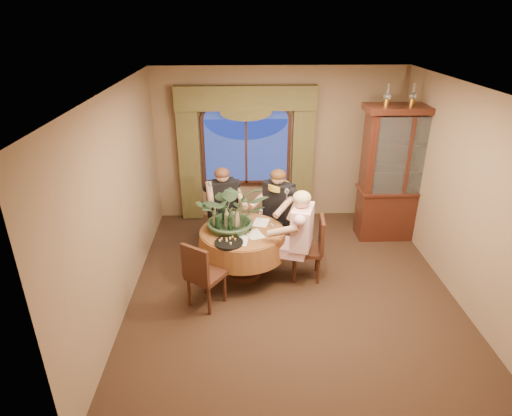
{
  "coord_description": "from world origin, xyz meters",
  "views": [
    {
      "loc": [
        -0.68,
        -5.08,
        3.62
      ],
      "look_at": [
        -0.49,
        0.4,
        1.1
      ],
      "focal_mm": 30.0,
      "sensor_mm": 36.0,
      "label": 1
    }
  ],
  "objects_px": {
    "oil_lamp_left": "(388,94)",
    "wine_bottle_3": "(230,221)",
    "oil_lamp_right": "(439,94)",
    "chair_back_right": "(276,223)",
    "centerpiece_plant": "(233,187)",
    "wine_bottle_2": "(215,218)",
    "chair_back": "(223,221)",
    "wine_bottle_0": "(217,222)",
    "wine_bottle_1": "(224,215)",
    "person_pink": "(301,239)",
    "stoneware_vase": "(235,219)",
    "person_scarf": "(278,212)",
    "person_back": "(223,209)",
    "olive_bowl": "(246,231)",
    "dining_table": "(243,253)",
    "chair_right": "(307,248)",
    "oil_lamp_center": "(413,94)",
    "chair_front_left": "(206,273)",
    "china_cabinet": "(401,174)",
    "wine_bottle_4": "(227,219)"
  },
  "relations": [
    {
      "from": "oil_lamp_right",
      "to": "chair_front_left",
      "type": "relative_size",
      "value": 0.35
    },
    {
      "from": "wine_bottle_0",
      "to": "stoneware_vase",
      "type": "bearing_deg",
      "value": 30.72
    },
    {
      "from": "chair_back",
      "to": "china_cabinet",
      "type": "bearing_deg",
      "value": 165.88
    },
    {
      "from": "person_pink",
      "to": "wine_bottle_3",
      "type": "relative_size",
      "value": 4.4
    },
    {
      "from": "wine_bottle_2",
      "to": "wine_bottle_4",
      "type": "height_order",
      "value": "same"
    },
    {
      "from": "person_back",
      "to": "chair_right",
      "type": "bearing_deg",
      "value": 122.95
    },
    {
      "from": "oil_lamp_right",
      "to": "oil_lamp_left",
      "type": "bearing_deg",
      "value": 180.0
    },
    {
      "from": "chair_right",
      "to": "chair_back_right",
      "type": "bearing_deg",
      "value": 29.58
    },
    {
      "from": "centerpiece_plant",
      "to": "china_cabinet",
      "type": "bearing_deg",
      "value": 21.02
    },
    {
      "from": "wine_bottle_3",
      "to": "chair_back",
      "type": "bearing_deg",
      "value": 98.94
    },
    {
      "from": "dining_table",
      "to": "oil_lamp_right",
      "type": "relative_size",
      "value": 3.85
    },
    {
      "from": "olive_bowl",
      "to": "wine_bottle_2",
      "type": "distance_m",
      "value": 0.49
    },
    {
      "from": "wine_bottle_1",
      "to": "wine_bottle_2",
      "type": "bearing_deg",
      "value": -136.71
    },
    {
      "from": "oil_lamp_right",
      "to": "chair_back_right",
      "type": "xyz_separation_m",
      "value": [
        -2.51,
        -0.4,
        -1.99
      ]
    },
    {
      "from": "oil_lamp_left",
      "to": "chair_back",
      "type": "relative_size",
      "value": 0.35
    },
    {
      "from": "person_pink",
      "to": "stoneware_vase",
      "type": "relative_size",
      "value": 5.52
    },
    {
      "from": "chair_back_right",
      "to": "centerpiece_plant",
      "type": "height_order",
      "value": "centerpiece_plant"
    },
    {
      "from": "dining_table",
      "to": "centerpiece_plant",
      "type": "height_order",
      "value": "centerpiece_plant"
    },
    {
      "from": "person_back",
      "to": "olive_bowl",
      "type": "height_order",
      "value": "person_back"
    },
    {
      "from": "oil_lamp_right",
      "to": "person_pink",
      "type": "xyz_separation_m",
      "value": [
        -2.24,
        -1.42,
        -1.74
      ]
    },
    {
      "from": "person_pink",
      "to": "person_back",
      "type": "xyz_separation_m",
      "value": [
        -1.14,
        1.1,
        -0.02
      ]
    },
    {
      "from": "person_back",
      "to": "centerpiece_plant",
      "type": "bearing_deg",
      "value": 83.38
    },
    {
      "from": "chair_back",
      "to": "stoneware_vase",
      "type": "distance_m",
      "value": 0.89
    },
    {
      "from": "wine_bottle_0",
      "to": "wine_bottle_1",
      "type": "relative_size",
      "value": 1.0
    },
    {
      "from": "oil_lamp_right",
      "to": "stoneware_vase",
      "type": "height_order",
      "value": "oil_lamp_right"
    },
    {
      "from": "oil_lamp_center",
      "to": "chair_back_right",
      "type": "relative_size",
      "value": 0.35
    },
    {
      "from": "china_cabinet",
      "to": "wine_bottle_0",
      "type": "xyz_separation_m",
      "value": [
        -3.02,
        -1.2,
        -0.23
      ]
    },
    {
      "from": "person_back",
      "to": "wine_bottle_0",
      "type": "distance_m",
      "value": 0.91
    },
    {
      "from": "chair_back",
      "to": "wine_bottle_0",
      "type": "distance_m",
      "value": 1.01
    },
    {
      "from": "oil_lamp_left",
      "to": "wine_bottle_3",
      "type": "height_order",
      "value": "oil_lamp_left"
    },
    {
      "from": "oil_lamp_center",
      "to": "oil_lamp_right",
      "type": "bearing_deg",
      "value": 0.0
    },
    {
      "from": "person_pink",
      "to": "stoneware_vase",
      "type": "distance_m",
      "value": 1.01
    },
    {
      "from": "olive_bowl",
      "to": "wine_bottle_4",
      "type": "height_order",
      "value": "wine_bottle_4"
    },
    {
      "from": "chair_back",
      "to": "wine_bottle_3",
      "type": "xyz_separation_m",
      "value": [
        0.14,
        -0.91,
        0.44
      ]
    },
    {
      "from": "wine_bottle_2",
      "to": "centerpiece_plant",
      "type": "bearing_deg",
      "value": 3.65
    },
    {
      "from": "person_back",
      "to": "wine_bottle_3",
      "type": "relative_size",
      "value": 4.31
    },
    {
      "from": "dining_table",
      "to": "person_pink",
      "type": "xyz_separation_m",
      "value": [
        0.83,
        -0.26,
        0.35
      ]
    },
    {
      "from": "oil_lamp_center",
      "to": "wine_bottle_1",
      "type": "bearing_deg",
      "value": -161.67
    },
    {
      "from": "oil_lamp_center",
      "to": "chair_back_right",
      "type": "xyz_separation_m",
      "value": [
        -2.11,
        -0.4,
        -1.99
      ]
    },
    {
      "from": "china_cabinet",
      "to": "olive_bowl",
      "type": "distance_m",
      "value": 2.91
    },
    {
      "from": "chair_back",
      "to": "person_scarf",
      "type": "distance_m",
      "value": 0.94
    },
    {
      "from": "oil_lamp_right",
      "to": "chair_right",
      "type": "relative_size",
      "value": 0.35
    },
    {
      "from": "person_back",
      "to": "olive_bowl",
      "type": "relative_size",
      "value": 9.35
    },
    {
      "from": "stoneware_vase",
      "to": "oil_lamp_left",
      "type": "bearing_deg",
      "value": 23.97
    },
    {
      "from": "dining_table",
      "to": "stoneware_vase",
      "type": "height_order",
      "value": "stoneware_vase"
    },
    {
      "from": "chair_right",
      "to": "chair_back",
      "type": "height_order",
      "value": "same"
    },
    {
      "from": "wine_bottle_3",
      "to": "wine_bottle_4",
      "type": "relative_size",
      "value": 1.0
    },
    {
      "from": "person_pink",
      "to": "olive_bowl",
      "type": "xyz_separation_m",
      "value": [
        -0.77,
        0.19,
        0.05
      ]
    },
    {
      "from": "person_pink",
      "to": "chair_right",
      "type": "bearing_deg",
      "value": -16.81
    },
    {
      "from": "person_back",
      "to": "chair_back_right",
      "type": "bearing_deg",
      "value": 154.43
    }
  ]
}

